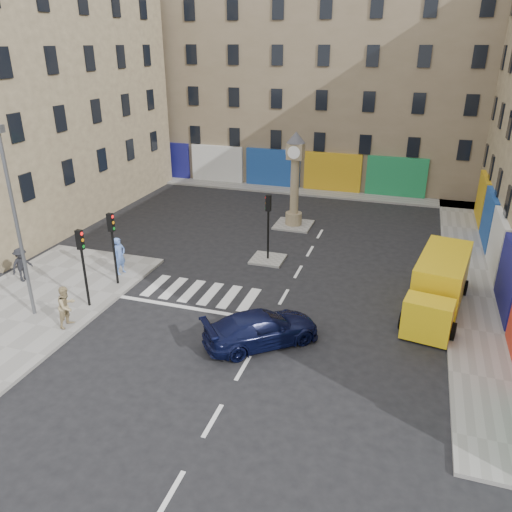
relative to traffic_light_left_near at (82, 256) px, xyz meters
The scene contains 18 objects.
ground 8.71m from the traffic_light_left_near, ahead, with size 120.00×120.00×0.00m, color black.
sidewalk_left 4.31m from the traffic_light_left_near, 140.83° to the right, with size 7.00×16.00×0.15m, color gray.
sidewalk_right 19.79m from the traffic_light_left_near, 29.96° to the left, with size 2.60×30.00×0.15m, color gray.
sidewalk_far 22.56m from the traffic_light_left_near, 78.94° to the left, with size 32.00×2.40×0.15m, color gray.
island_near 10.35m from the traffic_light_left_near, 51.07° to the left, with size 1.80×1.80×0.12m, color gray.
island_far 15.38m from the traffic_light_left_near, 65.46° to the left, with size 2.40×2.40×0.12m, color gray.
building_far 28.74m from the traffic_light_left_near, 81.21° to the left, with size 32.00×10.00×17.00m, color #7C6B52.
building_left 16.66m from the traffic_light_left_near, 132.20° to the left, with size 8.00×20.00×15.00m, color tan.
traffic_light_left_near is the anchor object (origin of this frame).
traffic_light_left_far 2.40m from the traffic_light_left_near, 90.00° to the left, with size 0.28×0.22×3.70m.
traffic_light_island 10.03m from the traffic_light_left_near, 51.07° to the left, with size 0.28×0.22×3.70m.
lamp_post 3.21m from the traffic_light_left_near, 143.62° to the right, with size 0.50×0.25×8.30m.
clock_pillar 15.19m from the traffic_light_left_near, 65.45° to the left, with size 1.20×1.20×6.10m.
navy_sedan 8.69m from the traffic_light_left_near, ahead, with size 1.95×4.79×1.39m, color black.
yellow_van 16.13m from the traffic_light_left_near, 17.91° to the left, with size 3.07×6.86×2.41m.
pedestrian_blue 3.82m from the traffic_light_left_near, 97.54° to the left, with size 0.72×0.47×1.98m, color #597FCD.
pedestrian_tan 2.37m from the traffic_light_left_near, 81.89° to the right, with size 0.90×0.70×1.85m, color tan.
pedestrian_dark 5.11m from the traffic_light_left_near, 165.64° to the left, with size 1.14×0.66×1.77m, color black.
Camera 1 is at (5.27, -16.75, 11.40)m, focal length 35.00 mm.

